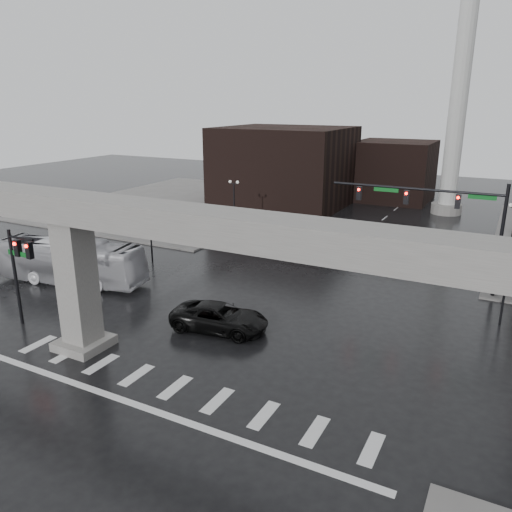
% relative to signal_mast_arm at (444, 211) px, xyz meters
% --- Properties ---
extents(ground, '(160.00, 160.00, 0.00)m').
position_rel_signal_mast_arm_xyz_m(ground, '(-8.99, -18.80, -5.83)').
color(ground, black).
rests_on(ground, ground).
extents(sidewalk_nw, '(28.00, 36.00, 0.15)m').
position_rel_signal_mast_arm_xyz_m(sidewalk_nw, '(-34.99, 17.20, -5.75)').
color(sidewalk_nw, slate).
rests_on(sidewalk_nw, ground).
extents(elevated_guideway, '(48.00, 2.60, 8.70)m').
position_rel_signal_mast_arm_xyz_m(elevated_guideway, '(-7.73, -18.80, 1.05)').
color(elevated_guideway, gray).
rests_on(elevated_guideway, ground).
extents(building_far_left, '(16.00, 14.00, 10.00)m').
position_rel_signal_mast_arm_xyz_m(building_far_left, '(-22.99, 23.20, -0.83)').
color(building_far_left, black).
rests_on(building_far_left, ground).
extents(building_far_mid, '(10.00, 10.00, 8.00)m').
position_rel_signal_mast_arm_xyz_m(building_far_mid, '(-10.99, 33.20, -1.83)').
color(building_far_mid, black).
rests_on(building_far_mid, ground).
extents(smokestack, '(3.60, 3.60, 30.00)m').
position_rel_signal_mast_arm_xyz_m(smokestack, '(-2.99, 27.20, 7.52)').
color(smokestack, beige).
rests_on(smokestack, ground).
extents(signal_mast_arm, '(12.12, 0.43, 8.00)m').
position_rel_signal_mast_arm_xyz_m(signal_mast_arm, '(0.00, 0.00, 0.00)').
color(signal_mast_arm, black).
rests_on(signal_mast_arm, ground).
extents(signal_left_pole, '(2.30, 0.30, 6.00)m').
position_rel_signal_mast_arm_xyz_m(signal_left_pole, '(-21.24, -18.30, -1.76)').
color(signal_left_pole, black).
rests_on(signal_left_pole, ground).
extents(lamp_right_0, '(1.22, 0.32, 5.11)m').
position_rel_signal_mast_arm_xyz_m(lamp_right_0, '(4.51, -4.80, -2.36)').
color(lamp_right_0, black).
rests_on(lamp_right_0, ground).
extents(lamp_left_0, '(1.22, 0.32, 5.11)m').
position_rel_signal_mast_arm_xyz_m(lamp_left_0, '(-22.49, -4.80, -2.36)').
color(lamp_left_0, black).
rests_on(lamp_left_0, ground).
extents(lamp_left_1, '(1.22, 0.32, 5.11)m').
position_rel_signal_mast_arm_xyz_m(lamp_left_1, '(-22.49, 9.20, -2.36)').
color(lamp_left_1, black).
rests_on(lamp_left_1, ground).
extents(lamp_left_2, '(1.22, 0.32, 5.11)m').
position_rel_signal_mast_arm_xyz_m(lamp_left_2, '(-22.49, 23.20, -2.36)').
color(lamp_left_2, black).
rests_on(lamp_left_2, ground).
extents(pickup_truck, '(6.18, 3.49, 1.63)m').
position_rel_signal_mast_arm_xyz_m(pickup_truck, '(-10.40, -13.42, -5.01)').
color(pickup_truck, black).
rests_on(pickup_truck, ground).
extents(city_bus, '(12.23, 4.84, 3.32)m').
position_rel_signal_mast_arm_xyz_m(city_bus, '(-24.78, -11.59, -4.17)').
color(city_bus, silver).
rests_on(city_bus, ground).
extents(far_car, '(2.14, 4.26, 1.39)m').
position_rel_signal_mast_arm_xyz_m(far_car, '(-13.12, 6.45, -5.13)').
color(far_car, black).
rests_on(far_car, ground).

